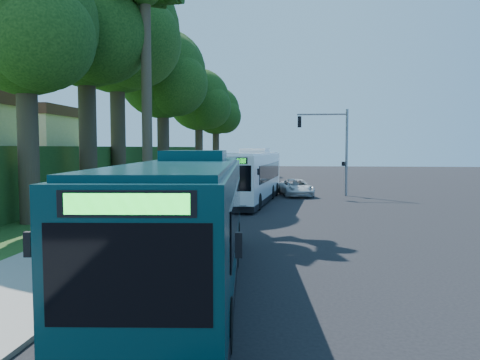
# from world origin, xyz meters

# --- Properties ---
(ground) EXTENTS (140.00, 140.00, 0.00)m
(ground) POSITION_xyz_m (0.00, 0.00, 0.00)
(ground) COLOR black
(ground) RESTS_ON ground
(sidewalk) EXTENTS (4.50, 70.00, 0.12)m
(sidewalk) POSITION_xyz_m (-7.30, 0.00, 0.06)
(sidewalk) COLOR gray
(sidewalk) RESTS_ON ground
(red_curb) EXTENTS (0.25, 30.00, 0.13)m
(red_curb) POSITION_xyz_m (-5.00, -4.00, 0.07)
(red_curb) COLOR maroon
(red_curb) RESTS_ON ground
(grass_verge) EXTENTS (8.00, 70.00, 0.06)m
(grass_verge) POSITION_xyz_m (-13.00, 5.00, 0.03)
(grass_verge) COLOR #234719
(grass_verge) RESTS_ON ground
(bus_shelter) EXTENTS (3.20, 1.51, 2.55)m
(bus_shelter) POSITION_xyz_m (-7.26, -2.86, 1.81)
(bus_shelter) COLOR black
(bus_shelter) RESTS_ON ground
(stop_sign_pole) EXTENTS (0.35, 0.06, 3.17)m
(stop_sign_pole) POSITION_xyz_m (-5.40, -5.00, 2.08)
(stop_sign_pole) COLOR gray
(stop_sign_pole) RESTS_ON ground
(traffic_signal_pole) EXTENTS (4.10, 0.30, 7.00)m
(traffic_signal_pole) POSITION_xyz_m (3.78, 10.00, 4.42)
(traffic_signal_pole) COLOR gray
(traffic_signal_pole) RESTS_ON ground
(palm_tree) EXTENTS (4.20, 4.20, 14.40)m
(palm_tree) POSITION_xyz_m (-8.20, -1.50, 12.38)
(palm_tree) COLOR #4C3F2D
(palm_tree) RESTS_ON ground
(hillside_backdrop) EXTENTS (24.00, 60.00, 8.80)m
(hillside_backdrop) POSITION_xyz_m (-26.30, 15.10, 2.44)
(hillside_backdrop) COLOR #234719
(hillside_backdrop) RESTS_ON ground
(tree_0) EXTENTS (8.40, 8.00, 15.70)m
(tree_0) POSITION_xyz_m (-12.40, -0.02, 11.20)
(tree_0) COLOR #382B1E
(tree_0) RESTS_ON ground
(tree_1) EXTENTS (10.50, 10.00, 18.26)m
(tree_1) POSITION_xyz_m (-13.37, 7.98, 12.73)
(tree_1) COLOR #382B1E
(tree_1) RESTS_ON ground
(tree_2) EXTENTS (8.82, 8.40, 15.12)m
(tree_2) POSITION_xyz_m (-11.89, 15.98, 10.48)
(tree_2) COLOR #382B1E
(tree_2) RESTS_ON ground
(tree_3) EXTENTS (10.08, 9.60, 17.28)m
(tree_3) POSITION_xyz_m (-13.88, 23.98, 11.98)
(tree_3) COLOR #382B1E
(tree_3) RESTS_ON ground
(tree_4) EXTENTS (8.40, 8.00, 14.14)m
(tree_4) POSITION_xyz_m (-11.40, 31.98, 9.73)
(tree_4) COLOR #382B1E
(tree_4) RESTS_ON ground
(tree_5) EXTENTS (7.35, 7.00, 12.86)m
(tree_5) POSITION_xyz_m (-10.41, 39.99, 8.96)
(tree_5) COLOR #382B1E
(tree_5) RESTS_ON ground
(tree_6) EXTENTS (7.56, 7.20, 13.74)m
(tree_6) POSITION_xyz_m (-12.91, -6.01, 9.71)
(tree_6) COLOR #382B1E
(tree_6) RESTS_ON ground
(white_bus) EXTENTS (3.98, 13.12, 3.85)m
(white_bus) POSITION_xyz_m (-2.59, 4.90, 1.88)
(white_bus) COLOR white
(white_bus) RESTS_ON ground
(teal_bus) EXTENTS (3.84, 13.05, 3.83)m
(teal_bus) POSITION_xyz_m (-2.73, -15.71, 1.87)
(teal_bus) COLOR #093035
(teal_bus) RESTS_ON ground
(pickup) EXTENTS (3.09, 5.18, 1.35)m
(pickup) POSITION_xyz_m (0.76, 9.54, 0.67)
(pickup) COLOR silver
(pickup) RESTS_ON ground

